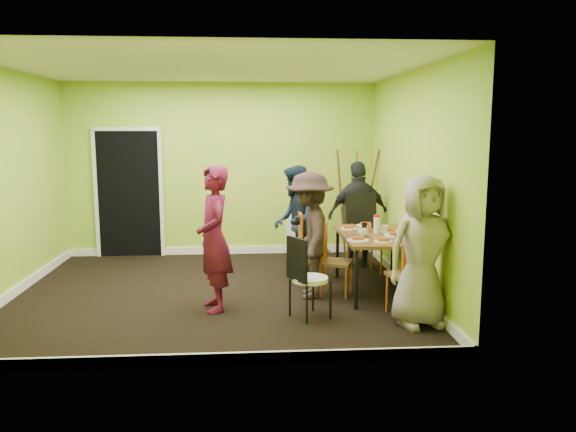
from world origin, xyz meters
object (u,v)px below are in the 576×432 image
object	(u,v)px
person_back_end	(358,215)
person_left_far	(295,221)
thermos	(377,225)
chair_front_end	(413,269)
person_standing	(214,239)
chair_left_near	(331,255)
chair_back_end	(361,216)
orange_bottle	(370,229)
dining_table	(377,238)
blue_bottle	(407,230)
person_front_end	(422,251)
chair_left_far	(308,242)
easel	(356,204)
chair_bentwood	(305,274)
person_left_near	(310,235)

from	to	relation	value
person_back_end	person_left_far	bearing A→B (deg)	16.06
thermos	chair_front_end	bearing A→B (deg)	-81.58
chair_front_end	person_standing	xyz separation A→B (m)	(-2.18, 0.44, 0.28)
chair_left_near	chair_back_end	size ratio (longest dim) A/B	0.79
orange_bottle	chair_front_end	bearing A→B (deg)	-78.49
dining_table	person_standing	world-z (taller)	person_standing
dining_table	thermos	xyz separation A→B (m)	(0.01, 0.07, 0.16)
blue_bottle	person_back_end	bearing A→B (deg)	100.21
dining_table	person_front_end	distance (m)	1.28
dining_table	chair_left_far	world-z (taller)	chair_left_far
chair_front_end	thermos	distance (m)	1.13
chair_back_end	easel	bearing A→B (deg)	-103.84
person_back_end	person_standing	bearing A→B (deg)	33.63
chair_left_near	thermos	distance (m)	0.71
blue_bottle	person_front_end	size ratio (longest dim) A/B	0.13
chair_left_far	orange_bottle	size ratio (longest dim) A/B	10.75
chair_back_end	person_back_end	bearing A→B (deg)	-97.22
person_back_end	thermos	bearing A→B (deg)	80.24
blue_bottle	chair_back_end	bearing A→B (deg)	101.20
orange_bottle	person_left_far	world-z (taller)	person_left_far
blue_bottle	person_left_far	xyz separation A→B (m)	(-1.28, 1.13, -0.07)
person_standing	dining_table	bearing A→B (deg)	91.29
person_standing	chair_front_end	bearing A→B (deg)	63.92
chair_bentwood	blue_bottle	distance (m)	1.52
blue_bottle	chair_front_end	bearing A→B (deg)	-100.74
person_left_far	person_back_end	distance (m)	1.10
person_left_far	dining_table	bearing A→B (deg)	55.00
easel	person_standing	size ratio (longest dim) A/B	1.05
chair_bentwood	person_left_near	bearing A→B (deg)	140.61
chair_front_end	chair_bentwood	distance (m)	1.18
chair_bentwood	thermos	size ratio (longest dim) A/B	4.44
chair_left_near	person_back_end	bearing A→B (deg)	177.64
chair_left_near	person_left_far	world-z (taller)	person_left_far
person_left_near	chair_bentwood	bearing A→B (deg)	-4.38
thermos	orange_bottle	bearing A→B (deg)	135.85
chair_front_end	person_back_end	world-z (taller)	person_back_end
chair_left_near	person_left_far	size ratio (longest dim) A/B	0.57
chair_back_end	chair_front_end	bearing A→B (deg)	85.86
blue_bottle	person_back_end	distance (m)	1.62
person_left_near	chair_left_near	bearing A→B (deg)	112.02
chair_back_end	person_front_end	bearing A→B (deg)	86.03
chair_left_far	person_standing	size ratio (longest dim) A/B	0.56
dining_table	person_back_end	distance (m)	1.31
easel	blue_bottle	size ratio (longest dim) A/B	8.57
person_back_end	person_front_end	distance (m)	2.57
chair_left_near	blue_bottle	bearing A→B (deg)	98.39
chair_bentwood	person_left_far	distance (m)	1.83
chair_back_end	person_standing	world-z (taller)	person_standing
thermos	person_left_far	distance (m)	1.25
chair_bentwood	thermos	distance (m)	1.49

